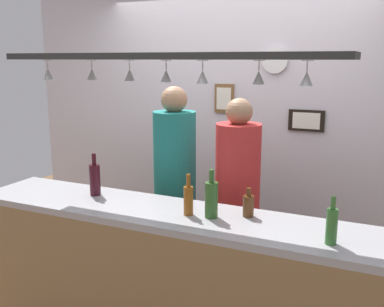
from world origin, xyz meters
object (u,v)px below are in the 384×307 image
object	(u,v)px
person_middle_red_shirt	(237,187)
bottle_wine_dark_red	(95,179)
picture_frame_lower_pair	(306,121)
person_left_teal_shirt	(175,173)
bottle_beer_green_import	(332,225)
bottle_champagne_green	(211,199)
bottle_beer_amber_tall	(188,199)
wall_clock	(275,60)
picture_frame_crest	(224,99)
bottle_beer_brown_stubby	(248,205)

from	to	relation	value
person_middle_red_shirt	bottle_wine_dark_red	bearing A→B (deg)	-143.95
person_middle_red_shirt	picture_frame_lower_pair	bearing A→B (deg)	62.51
bottle_wine_dark_red	picture_frame_lower_pair	xyz separation A→B (m)	(1.21, 1.32, 0.32)
bottle_wine_dark_red	picture_frame_lower_pair	distance (m)	1.82
person_left_teal_shirt	bottle_wine_dark_red	distance (m)	0.70
person_left_teal_shirt	bottle_beer_green_import	xyz separation A→B (m)	(1.32, -0.80, 0.06)
bottle_wine_dark_red	bottle_champagne_green	xyz separation A→B (m)	(0.92, -0.08, 0.00)
bottle_beer_amber_tall	bottle_beer_green_import	xyz separation A→B (m)	(0.86, -0.09, 0.00)
bottle_beer_green_import	wall_clock	world-z (taller)	wall_clock
bottle_beer_green_import	bottle_wine_dark_red	bearing A→B (deg)	173.53
person_left_teal_shirt	bottle_beer_amber_tall	world-z (taller)	person_left_teal_shirt
bottle_beer_amber_tall	bottle_champagne_green	xyz separation A→B (m)	(0.15, 0.02, 0.02)
person_left_teal_shirt	picture_frame_lower_pair	distance (m)	1.20
bottle_wine_dark_red	bottle_champagne_green	distance (m)	0.92
picture_frame_crest	picture_frame_lower_pair	xyz separation A→B (m)	(0.74, 0.00, -0.16)
person_left_teal_shirt	bottle_beer_brown_stubby	world-z (taller)	person_left_teal_shirt
bottle_beer_green_import	picture_frame_crest	distance (m)	1.96
person_left_teal_shirt	bottle_beer_green_import	bearing A→B (deg)	-31.44
bottle_wine_dark_red	bottle_beer_brown_stubby	size ratio (longest dim) A/B	1.67
bottle_beer_amber_tall	bottle_wine_dark_red	distance (m)	0.78
bottle_beer_brown_stubby	picture_frame_lower_pair	size ratio (longest dim) A/B	0.60
bottle_wine_dark_red	bottle_champagne_green	bearing A→B (deg)	-4.84
bottle_champagne_green	wall_clock	xyz separation A→B (m)	(0.01, 1.39, 0.82)
bottle_champagne_green	bottle_beer_green_import	bearing A→B (deg)	-8.55
bottle_beer_brown_stubby	wall_clock	distance (m)	1.56
bottle_beer_green_import	picture_frame_lower_pair	world-z (taller)	picture_frame_lower_pair
bottle_wine_dark_red	picture_frame_lower_pair	size ratio (longest dim) A/B	1.00
bottle_beer_amber_tall	picture_frame_crest	size ratio (longest dim) A/B	1.00
bottle_beer_green_import	picture_frame_crest	xyz separation A→B (m)	(-1.16, 1.50, 0.49)
picture_frame_crest	picture_frame_lower_pair	distance (m)	0.76
picture_frame_crest	wall_clock	size ratio (longest dim) A/B	1.18
person_left_teal_shirt	bottle_beer_amber_tall	size ratio (longest dim) A/B	6.78
bottle_beer_green_import	bottle_beer_brown_stubby	bearing A→B (deg)	157.15
person_left_teal_shirt	bottle_wine_dark_red	size ratio (longest dim) A/B	5.87
person_middle_red_shirt	bottle_beer_brown_stubby	distance (m)	0.65
person_left_teal_shirt	person_middle_red_shirt	size ratio (longest dim) A/B	1.04
picture_frame_lower_pair	wall_clock	world-z (taller)	wall_clock
person_middle_red_shirt	bottle_wine_dark_red	size ratio (longest dim) A/B	5.63
bottle_beer_green_import	picture_frame_lower_pair	distance (m)	1.60
bottle_beer_amber_tall	bottle_beer_green_import	world-z (taller)	same
person_left_teal_shirt	bottle_wine_dark_red	bearing A→B (deg)	-117.25
bottle_beer_amber_tall	wall_clock	distance (m)	1.64
picture_frame_lower_pair	person_left_teal_shirt	bearing A→B (deg)	-142.00
person_middle_red_shirt	picture_frame_lower_pair	world-z (taller)	person_middle_red_shirt
bottle_beer_brown_stubby	person_left_teal_shirt	bearing A→B (deg)	143.72
bottle_beer_amber_tall	picture_frame_crest	distance (m)	1.53
person_left_teal_shirt	picture_frame_crest	bearing A→B (deg)	77.66
bottle_beer_amber_tall	bottle_beer_brown_stubby	bearing A→B (deg)	20.27
bottle_beer_amber_tall	picture_frame_lower_pair	bearing A→B (deg)	72.66
bottle_beer_brown_stubby	picture_frame_lower_pair	world-z (taller)	picture_frame_lower_pair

